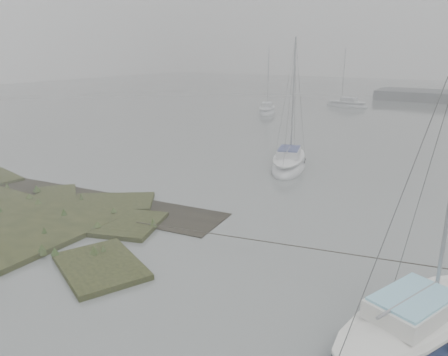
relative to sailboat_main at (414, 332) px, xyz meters
The scene contains 5 objects.
ground 30.86m from the sailboat_main, 110.00° to the left, with size 160.00×160.00×0.00m, color slate.
sailboat_main is the anchor object (origin of this frame).
sailboat_white 17.56m from the sailboat_main, 124.03° to the left, with size 3.72×6.57×8.81m.
sailboat_far_a 42.54m from the sailboat_main, 121.26° to the left, with size 3.95×6.14×8.25m.
sailboat_far_c 49.47m from the sailboat_main, 108.30° to the left, with size 5.93×2.58×8.10m.
Camera 1 is at (11.42, -10.02, 7.46)m, focal length 35.00 mm.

